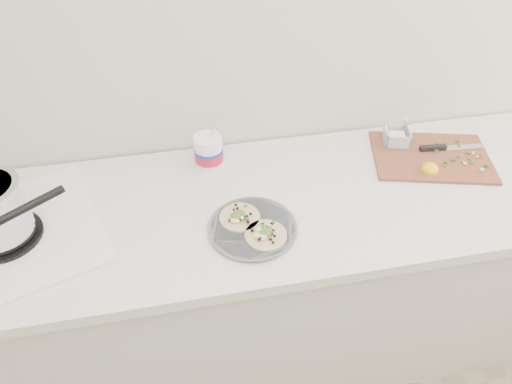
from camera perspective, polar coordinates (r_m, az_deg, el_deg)
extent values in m
cube|color=beige|center=(1.50, -3.52, 18.15)|extent=(3.50, 0.05, 2.60)
cube|color=silver|center=(1.82, -0.99, -11.85)|extent=(2.40, 0.62, 0.86)
cube|color=silver|center=(1.47, -1.06, -2.07)|extent=(2.44, 0.66, 0.04)
cube|color=silver|center=(1.53, -28.68, -5.17)|extent=(0.64, 0.62, 0.01)
cylinder|color=black|center=(1.52, -28.84, -4.82)|extent=(0.21, 0.21, 0.01)
torus|color=black|center=(1.51, -29.03, -4.41)|extent=(0.18, 0.18, 0.02)
cylinder|color=#5A5A61|center=(1.37, -0.43, -4.55)|extent=(0.25, 0.25, 0.01)
cylinder|color=#5A5A61|center=(1.37, -0.44, -4.41)|extent=(0.27, 0.27, 0.00)
cylinder|color=white|center=(1.58, -5.95, 5.07)|extent=(0.10, 0.10, 0.12)
cylinder|color=red|center=(1.59, -5.92, 4.74)|extent=(0.10, 0.10, 0.04)
cylinder|color=#192D99|center=(1.58, -5.97, 5.28)|extent=(0.10, 0.10, 0.01)
cube|color=brown|center=(1.75, 21.03, 4.14)|extent=(0.46, 0.38, 0.01)
cube|color=white|center=(1.76, 17.17, 6.45)|extent=(0.06, 0.06, 0.03)
ellipsoid|color=yellow|center=(1.66, 20.97, 2.92)|extent=(0.06, 0.06, 0.05)
cube|color=silver|center=(1.83, 24.44, 5.12)|extent=(0.15, 0.04, 0.00)
cube|color=black|center=(1.77, 21.24, 5.16)|extent=(0.10, 0.03, 0.02)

